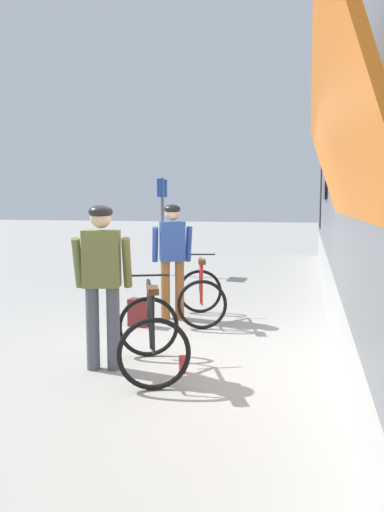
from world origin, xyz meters
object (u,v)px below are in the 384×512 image
(bicycle_near_black, at_px, (151,335))
(water_bottle_near_the_bikes, at_px, (182,364))
(cyclist_near_in_olive, at_px, (102,272))
(bicycle_far_red, at_px, (201,295))
(platform_sign_post, at_px, (162,210))
(water_bottle_by_the_backpack, at_px, (148,319))
(cyclist_far_in_blue, at_px, (172,251))
(backpack_on_platform, at_px, (139,312))

(bicycle_near_black, height_order, water_bottle_near_the_bikes, bicycle_near_black)
(cyclist_near_in_olive, bearing_deg, bicycle_far_red, 76.79)
(cyclist_near_in_olive, distance_m, platform_sign_post, 6.85)
(water_bottle_by_the_backpack, bearing_deg, cyclist_far_in_blue, 68.71)
(cyclist_near_in_olive, xyz_separation_m, platform_sign_post, (-1.42, 6.67, 0.57))
(platform_sign_post, bearing_deg, cyclist_far_in_blue, -70.73)
(bicycle_near_black, bearing_deg, platform_sign_post, 106.33)
(platform_sign_post, bearing_deg, cyclist_near_in_olive, -78.00)
(bicycle_near_black, bearing_deg, cyclist_far_in_blue, 100.69)
(cyclist_near_in_olive, distance_m, bicycle_near_black, 0.84)
(cyclist_near_in_olive, distance_m, water_bottle_near_the_bikes, 1.29)
(cyclist_near_in_olive, xyz_separation_m, backpack_on_platform, (-0.26, 1.80, -0.85))
(bicycle_near_black, xyz_separation_m, backpack_on_platform, (-0.79, 1.76, -0.20))
(cyclist_near_in_olive, bearing_deg, platform_sign_post, 102.00)
(cyclist_near_in_olive, xyz_separation_m, water_bottle_by_the_backpack, (-0.13, 1.82, -0.95))
(bicycle_near_black, height_order, bicycle_far_red, same)
(platform_sign_post, bearing_deg, water_bottle_near_the_bikes, -70.95)
(bicycle_far_red, relative_size, platform_sign_post, 0.51)
(cyclist_near_in_olive, distance_m, bicycle_far_red, 2.48)
(water_bottle_near_the_bikes, bearing_deg, cyclist_far_in_blue, 108.63)
(bicycle_far_red, distance_m, backpack_on_platform, 0.99)
(cyclist_near_in_olive, bearing_deg, water_bottle_by_the_backpack, 94.13)
(cyclist_far_in_blue, bearing_deg, water_bottle_by_the_backpack, -111.29)
(cyclist_far_in_blue, bearing_deg, platform_sign_post, 109.27)
(bicycle_near_black, height_order, backpack_on_platform, bicycle_near_black)
(backpack_on_platform, distance_m, water_bottle_by_the_backpack, 0.16)
(bicycle_near_black, bearing_deg, cyclist_near_in_olive, -175.75)
(bicycle_near_black, distance_m, water_bottle_by_the_backpack, 1.92)
(bicycle_near_black, relative_size, water_bottle_by_the_backpack, 5.98)
(bicycle_far_red, relative_size, water_bottle_by_the_backpack, 5.77)
(backpack_on_platform, distance_m, platform_sign_post, 5.21)
(cyclist_near_in_olive, xyz_separation_m, water_bottle_near_the_bikes, (0.85, 0.09, -0.96))
(water_bottle_by_the_backpack, relative_size, platform_sign_post, 0.09)
(bicycle_far_red, height_order, platform_sign_post, platform_sign_post)
(cyclist_far_in_blue, distance_m, water_bottle_near_the_bikes, 2.60)
(backpack_on_platform, bearing_deg, platform_sign_post, 110.78)
(cyclist_near_in_olive, distance_m, backpack_on_platform, 2.01)
(platform_sign_post, bearing_deg, backpack_on_platform, -76.65)
(backpack_on_platform, relative_size, platform_sign_post, 0.17)
(cyclist_near_in_olive, height_order, backpack_on_platform, cyclist_near_in_olive)
(water_bottle_near_the_bikes, relative_size, platform_sign_post, 0.08)
(bicycle_far_red, distance_m, platform_sign_post, 4.92)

